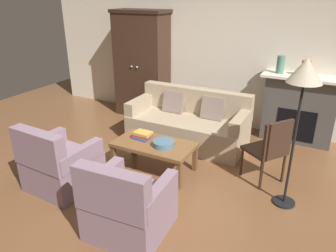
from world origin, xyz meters
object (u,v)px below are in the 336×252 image
(armchair_near_left, at_px, (60,165))
(armchair_near_right, at_px, (128,207))
(armoire, at_px, (142,64))
(fruit_bowl, at_px, (164,143))
(book_stack, at_px, (143,135))
(floor_lamp, at_px, (304,80))
(fireplace, at_px, (299,109))
(couch, at_px, (189,124))
(mantel_vase_jade, at_px, (281,64))
(mantel_vase_terracotta, at_px, (306,68))
(coffee_table, at_px, (154,147))
(side_chair_wooden, at_px, (270,147))

(armchair_near_left, relative_size, armchair_near_right, 1.00)
(armoire, height_order, armchair_near_left, armoire)
(fruit_bowl, xyz_separation_m, book_stack, (-0.37, 0.07, 0.01))
(armchair_near_right, distance_m, floor_lamp, 2.22)
(fireplace, height_order, couch, fireplace)
(mantel_vase_jade, xyz_separation_m, mantel_vase_terracotta, (0.38, 0.00, -0.02))
(fireplace, xyz_separation_m, mantel_vase_jade, (-0.38, -0.02, 0.69))
(couch, height_order, floor_lamp, floor_lamp)
(fruit_bowl, bearing_deg, couch, 95.96)
(coffee_table, bearing_deg, floor_lamp, 1.34)
(armoire, relative_size, mantel_vase_terracotta, 8.36)
(armchair_near_left, bearing_deg, coffee_table, 47.62)
(mantel_vase_terracotta, bearing_deg, armoire, -178.83)
(fireplace, height_order, floor_lamp, floor_lamp)
(mantel_vase_jade, distance_m, armchair_near_left, 3.66)
(armoire, relative_size, mantel_vase_jade, 7.10)
(book_stack, distance_m, floor_lamp, 2.23)
(book_stack, bearing_deg, couch, 75.57)
(fireplace, distance_m, mantel_vase_jade, 0.79)
(book_stack, bearing_deg, mantel_vase_terracotta, 45.69)
(armchair_near_right, bearing_deg, side_chair_wooden, 56.86)
(fruit_bowl, xyz_separation_m, side_chair_wooden, (1.30, 0.43, 0.05))
(fireplace, bearing_deg, coffee_table, -129.78)
(couch, bearing_deg, armchair_near_left, -114.18)
(fireplace, relative_size, coffee_table, 1.15)
(armchair_near_left, bearing_deg, side_chair_wooden, 30.04)
(armchair_near_right, bearing_deg, couch, 98.57)
(armchair_near_left, relative_size, floor_lamp, 0.51)
(coffee_table, distance_m, fruit_bowl, 0.19)
(couch, distance_m, mantel_vase_terracotta, 2.02)
(armchair_near_left, bearing_deg, armchair_near_right, -13.85)
(mantel_vase_jade, distance_m, side_chair_wooden, 1.71)
(coffee_table, distance_m, side_chair_wooden, 1.53)
(book_stack, xyz_separation_m, armchair_near_right, (0.61, -1.28, -0.16))
(fireplace, xyz_separation_m, couch, (-1.57, -0.88, -0.25))
(fruit_bowl, bearing_deg, floor_lamp, 2.12)
(armchair_near_right, xyz_separation_m, side_chair_wooden, (1.07, 1.64, 0.20))
(floor_lamp, bearing_deg, couch, 149.18)
(mantel_vase_terracotta, xyz_separation_m, armchair_near_right, (-1.23, -3.16, -0.93))
(armoire, bearing_deg, fireplace, 1.51)
(armoire, height_order, floor_lamp, armoire)
(couch, xyz_separation_m, mantel_vase_terracotta, (1.57, 0.87, 0.92))
(coffee_table, bearing_deg, armoire, 125.38)
(side_chair_wooden, bearing_deg, armchair_near_right, -123.14)
(mantel_vase_jade, bearing_deg, mantel_vase_terracotta, 0.00)
(armchair_near_left, height_order, floor_lamp, floor_lamp)
(fireplace, relative_size, armchair_near_right, 1.43)
(couch, relative_size, side_chair_wooden, 2.14)
(mantel_vase_jade, relative_size, armchair_near_right, 0.33)
(coffee_table, distance_m, mantel_vase_terracotta, 2.67)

